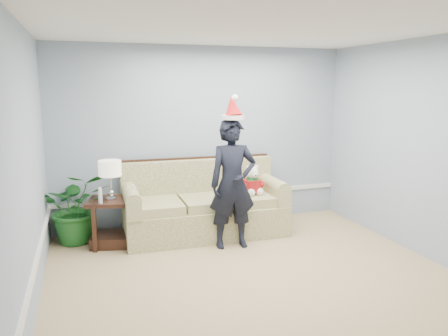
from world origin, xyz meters
TOP-DOWN VIEW (x-y plane):
  - room_shell at (0.00, 0.00)m, footprint 4.54×5.04m
  - wainscot_trim at (-1.18, 1.18)m, footprint 4.49×4.99m
  - sofa at (-0.14, 2.03)m, footprint 2.29×1.01m
  - side_table at (-1.40, 1.94)m, footprint 0.76×0.69m
  - table_lamp at (-1.43, 1.92)m, footprint 0.30×0.30m
  - candle_pair at (-1.36, 1.78)m, footprint 0.47×0.05m
  - houseplant at (-1.88, 2.21)m, footprint 0.89×0.78m
  - man at (0.09, 1.39)m, footprint 0.65×0.45m
  - santa_hat at (0.09, 1.40)m, footprint 0.31×0.34m
  - teddy_bear at (0.57, 1.89)m, footprint 0.28×0.31m

SIDE VIEW (x-z plane):
  - side_table at x=-1.40m, z-range -0.07..0.56m
  - sofa at x=-0.14m, z-range -0.16..0.91m
  - wainscot_trim at x=-1.18m, z-range 0.42..0.48m
  - houseplant at x=-1.88m, z-range 0.00..0.98m
  - teddy_bear at x=0.57m, z-range 0.50..0.93m
  - candle_pair at x=-1.36m, z-range 0.62..0.83m
  - man at x=0.09m, z-range 0.00..1.70m
  - table_lamp at x=-1.43m, z-range 0.77..1.30m
  - room_shell at x=0.00m, z-range -0.02..2.72m
  - santa_hat at x=0.09m, z-range 1.67..1.99m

